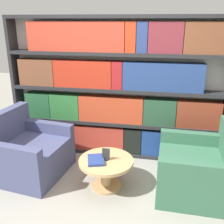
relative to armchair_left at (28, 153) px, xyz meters
The scene contains 7 objects.
ground_plane 1.18m from the armchair_left, 20.12° to the right, with size 14.00×14.00×0.00m, color gray.
bookshelf 1.52m from the armchair_left, 38.30° to the left, with size 3.22×0.30×2.10m.
armchair_left is the anchor object (origin of this frame).
armchair_right 2.25m from the armchair_left, ahead, with size 0.91×0.95×0.87m.
coffee_table 1.13m from the armchair_left, ahead, with size 0.68×0.68×0.39m.
table_sign 1.14m from the armchair_left, ahead, with size 0.09×0.06×0.16m.
stray_book 1.03m from the armchair_left, 10.39° to the right, with size 0.27×0.32×0.03m.
Camera 1 is at (0.66, -2.54, 2.03)m, focal length 42.00 mm.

